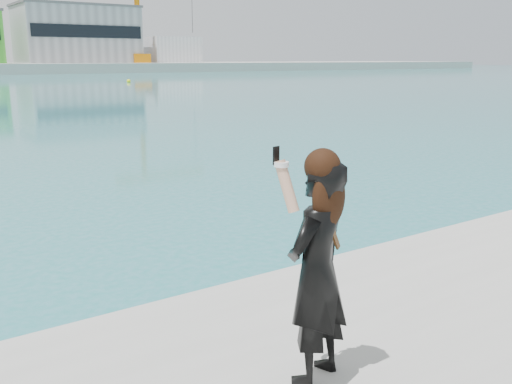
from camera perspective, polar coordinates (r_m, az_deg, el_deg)
warehouse_grey_right at (r=138.12m, az=-17.44°, el=14.83°), size 25.50×15.35×12.50m
ancillary_shed at (r=144.49m, az=-8.52°, el=13.88°), size 12.00×10.00×6.00m
dock_crane at (r=137.66m, az=-11.35°, el=18.01°), size 23.00×4.00×24.00m
buoy_near at (r=74.90m, az=-12.61°, el=10.65°), size 0.50×0.50×0.50m
woman at (r=3.75m, az=6.17°, el=-7.34°), size 0.64×0.52×1.60m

